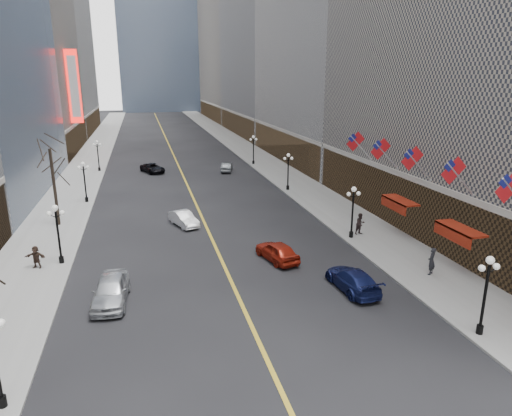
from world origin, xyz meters
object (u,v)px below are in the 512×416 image
streetlamp_east_2 (288,168)px  streetlamp_west_3 (98,152)px  car_sb_near (353,279)px  ped_ne_corner (432,261)px  streetlamp_west_2 (84,178)px  car_nb_far (153,168)px  streetlamp_east_1 (353,207)px  streetlamp_east_3 (253,147)px  car_nb_near (111,290)px  streetlamp_east_0 (486,287)px  car_sb_mid (277,251)px  car_sb_far (227,167)px  car_nb_mid (184,219)px  streetlamp_west_1 (57,228)px

streetlamp_east_2 → streetlamp_west_3: bearing=142.7°
car_sb_near → ped_ne_corner: (6.31, 0.62, 0.41)m
streetlamp_west_2 → car_nb_far: size_ratio=0.93×
streetlamp_east_1 → streetlamp_west_3: (-23.60, 36.00, 0.00)m
streetlamp_east_3 → streetlamp_west_2: (-23.60, -18.00, 0.00)m
car_nb_near → streetlamp_east_2: bearing=56.4°
streetlamp_east_2 → streetlamp_west_2: bearing=180.0°
streetlamp_east_0 → car_sb_mid: streetlamp_east_0 is taller
streetlamp_east_2 → streetlamp_west_3: same height
streetlamp_east_2 → car_sb_near: streetlamp_east_2 is taller
car_sb_mid → ped_ne_corner: 11.12m
streetlamp_east_1 → car_sb_far: size_ratio=1.11×
car_nb_near → ped_ne_corner: ped_ne_corner is taller
streetlamp_east_0 → car_nb_far: bearing=107.8°
car_nb_mid → car_sb_near: car_sb_near is taller
streetlamp_east_3 → streetlamp_west_3: 23.60m
car_nb_far → car_sb_mid: size_ratio=1.09×
streetlamp_west_3 → streetlamp_west_2: bearing=-90.0°
streetlamp_west_1 → streetlamp_west_3: same height
car_sb_mid → streetlamp_east_1: bearing=-172.5°
streetlamp_west_3 → car_sb_far: 19.10m
car_sb_near → ped_ne_corner: 6.35m
streetlamp_west_3 → car_nb_far: (7.70, -2.57, -2.23)m
streetlamp_east_3 → car_nb_mid: 32.00m
car_nb_near → ped_ne_corner: size_ratio=2.56×
car_sb_far → ped_ne_corner: size_ratio=2.07×
streetlamp_east_0 → car_nb_mid: bearing=120.7°
streetlamp_east_1 → streetlamp_west_1: (-23.60, 0.00, 0.00)m
streetlamp_east_2 → car_nb_mid: 17.66m
car_sb_near → car_sb_far: car_sb_near is taller
streetlamp_east_1 → ped_ne_corner: 8.92m
streetlamp_west_2 → car_sb_far: size_ratio=1.11×
car_sb_near → car_sb_far: size_ratio=1.22×
car_sb_near → car_nb_near: bearing=-11.1°
car_nb_near → car_nb_far: car_nb_near is taller
streetlamp_west_2 → car_sb_far: bearing=36.2°
streetlamp_east_2 → car_sb_near: bearing=-98.9°
streetlamp_east_1 → car_nb_far: (-15.90, 33.43, -2.23)m
streetlamp_west_1 → streetlamp_west_2: bearing=90.0°
streetlamp_east_3 → streetlamp_east_0: bearing=-90.0°
streetlamp_east_0 → streetlamp_west_2: same height
car_nb_mid → car_nb_far: (-2.10, 26.21, -0.01)m
streetlamp_east_0 → streetlamp_east_3: bearing=90.0°
streetlamp_east_3 → car_sb_far: size_ratio=1.11×
car_nb_far → streetlamp_west_2: bearing=-139.7°
streetlamp_west_2 → car_sb_far: 22.92m
streetlamp_east_0 → streetlamp_east_1: size_ratio=1.00×
streetlamp_east_2 → streetlamp_west_1: (-23.60, -18.00, 0.00)m
streetlamp_east_0 → car_sb_near: streetlamp_east_0 is taller
car_nb_near → car_nb_mid: size_ratio=1.23×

